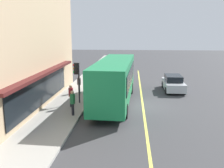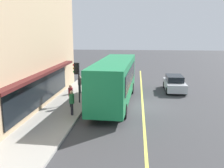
{
  "view_description": "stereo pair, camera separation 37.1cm",
  "coord_description": "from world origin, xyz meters",
  "px_view_note": "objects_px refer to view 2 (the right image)",
  "views": [
    {
      "loc": [
        -19.4,
        0.89,
        5.77
      ],
      "look_at": [
        0.47,
        2.48,
        1.6
      ],
      "focal_mm": 40.71,
      "sensor_mm": 36.0,
      "label": 1
    },
    {
      "loc": [
        -19.36,
        0.52,
        5.77
      ],
      "look_at": [
        0.47,
        2.48,
        1.6
      ],
      "focal_mm": 40.71,
      "sensor_mm": 36.0,
      "label": 2
    }
  ],
  "objects_px": {
    "bus": "(115,79)",
    "car_silver": "(174,83)",
    "traffic_light": "(77,73)",
    "pedestrian_waiting": "(72,100)",
    "pedestrian_by_curb": "(71,94)",
    "pedestrian_near_storefront": "(80,83)"
  },
  "relations": [
    {
      "from": "pedestrian_waiting",
      "to": "pedestrian_by_curb",
      "type": "height_order",
      "value": "pedestrian_waiting"
    },
    {
      "from": "pedestrian_by_curb",
      "to": "bus",
      "type": "bearing_deg",
      "value": -60.9
    },
    {
      "from": "car_silver",
      "to": "pedestrian_waiting",
      "type": "height_order",
      "value": "pedestrian_waiting"
    },
    {
      "from": "bus",
      "to": "pedestrian_waiting",
      "type": "distance_m",
      "value": 4.59
    },
    {
      "from": "bus",
      "to": "pedestrian_near_storefront",
      "type": "bearing_deg",
      "value": 52.47
    },
    {
      "from": "car_silver",
      "to": "traffic_light",
      "type": "bearing_deg",
      "value": 123.17
    },
    {
      "from": "bus",
      "to": "car_silver",
      "type": "height_order",
      "value": "bus"
    },
    {
      "from": "pedestrian_by_curb",
      "to": "pedestrian_waiting",
      "type": "bearing_deg",
      "value": -163.18
    },
    {
      "from": "traffic_light",
      "to": "pedestrian_by_curb",
      "type": "relative_size",
      "value": 1.89
    },
    {
      "from": "pedestrian_by_curb",
      "to": "pedestrian_near_storefront",
      "type": "bearing_deg",
      "value": 4.05
    },
    {
      "from": "pedestrian_waiting",
      "to": "pedestrian_by_curb",
      "type": "bearing_deg",
      "value": 16.82
    },
    {
      "from": "pedestrian_near_storefront",
      "to": "pedestrian_by_curb",
      "type": "xyz_separation_m",
      "value": [
        -4.46,
        -0.32,
        0.07
      ]
    },
    {
      "from": "bus",
      "to": "pedestrian_by_curb",
      "type": "height_order",
      "value": "bus"
    },
    {
      "from": "bus",
      "to": "pedestrian_waiting",
      "type": "height_order",
      "value": "bus"
    },
    {
      "from": "bus",
      "to": "pedestrian_near_storefront",
      "type": "height_order",
      "value": "bus"
    },
    {
      "from": "car_silver",
      "to": "pedestrian_by_curb",
      "type": "xyz_separation_m",
      "value": [
        -6.67,
        8.6,
        0.42
      ]
    },
    {
      "from": "traffic_light",
      "to": "pedestrian_waiting",
      "type": "distance_m",
      "value": 3.41
    },
    {
      "from": "pedestrian_waiting",
      "to": "traffic_light",
      "type": "bearing_deg",
      "value": 6.4
    },
    {
      "from": "traffic_light",
      "to": "car_silver",
      "type": "relative_size",
      "value": 0.74
    },
    {
      "from": "bus",
      "to": "traffic_light",
      "type": "distance_m",
      "value": 3.06
    },
    {
      "from": "bus",
      "to": "traffic_light",
      "type": "height_order",
      "value": "bus"
    },
    {
      "from": "traffic_light",
      "to": "pedestrian_waiting",
      "type": "xyz_separation_m",
      "value": [
        -3.11,
        -0.35,
        -1.35
      ]
    }
  ]
}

